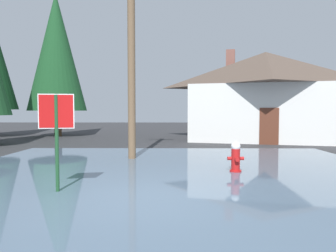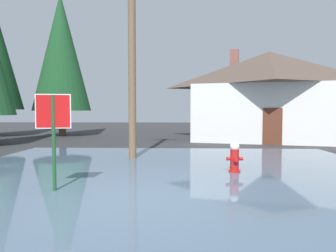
% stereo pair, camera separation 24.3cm
% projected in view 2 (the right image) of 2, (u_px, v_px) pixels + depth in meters
% --- Properties ---
extents(ground_plane, '(80.00, 80.00, 0.10)m').
position_uv_depth(ground_plane, '(144.00, 203.00, 6.21)').
color(ground_plane, '#2D2D30').
extents(flood_puddle, '(13.34, 11.78, 0.07)m').
position_uv_depth(flood_puddle, '(171.00, 176.00, 8.34)').
color(flood_puddle, '#4C6075').
rests_on(flood_puddle, ground).
extents(lane_stop_bar, '(4.20, 0.53, 0.01)m').
position_uv_depth(lane_stop_bar, '(159.00, 219.00, 5.16)').
color(lane_stop_bar, silver).
rests_on(lane_stop_bar, ground).
extents(stop_sign_near, '(0.75, 0.15, 2.22)m').
position_uv_depth(stop_sign_near, '(53.00, 123.00, 6.64)').
color(stop_sign_near, '#1E4C28').
rests_on(stop_sign_near, ground).
extents(fire_hydrant, '(0.48, 0.41, 0.95)m').
position_uv_depth(fire_hydrant, '(235.00, 158.00, 8.74)').
color(fire_hydrant, red).
rests_on(fire_hydrant, ground).
extents(utility_pole, '(1.60, 0.28, 9.13)m').
position_uv_depth(utility_pole, '(132.00, 32.00, 11.03)').
color(utility_pole, brown).
rests_on(utility_pole, ground).
extents(house, '(10.94, 8.82, 6.01)m').
position_uv_depth(house, '(269.00, 94.00, 19.12)').
color(house, silver).
rests_on(house, ground).
extents(pine_tree_short_left, '(4.10, 4.10, 10.24)m').
position_uv_depth(pine_tree_short_left, '(61.00, 52.00, 21.61)').
color(pine_tree_short_left, '#4C3823').
rests_on(pine_tree_short_left, ground).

